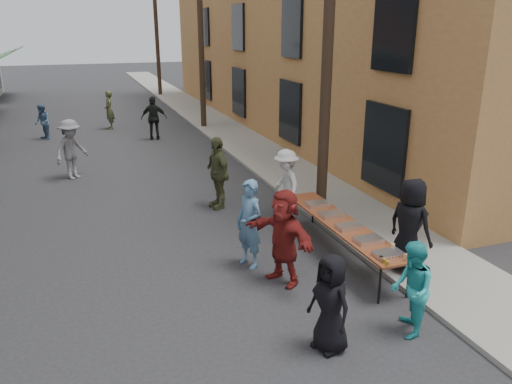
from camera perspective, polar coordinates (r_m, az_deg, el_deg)
ground at (r=9.00m, az=-8.94°, el=-12.33°), size 120.00×120.00×0.00m
sidewalk at (r=23.93m, az=-4.33°, el=7.55°), size 2.20×60.00×0.10m
building_ochre at (r=24.95m, az=10.47°, el=19.19°), size 10.00×28.00×10.00m
utility_pole_near at (r=12.03m, az=8.29°, el=17.95°), size 0.26×0.26×9.00m
utility_pole_mid at (r=23.32m, az=-6.35°, el=18.21°), size 0.26×0.26×9.00m
utility_pole_far at (r=35.08m, az=-11.33°, el=18.04°), size 0.26×0.26×9.00m
serving_table at (r=10.36m, az=9.75°, el=-3.69°), size 0.70×4.00×0.75m
catering_tray_sausage at (r=9.06m, az=14.91°, el=-6.88°), size 0.50×0.33×0.08m
catering_tray_foil_b at (r=9.55m, az=12.72°, el=-5.35°), size 0.50×0.33×0.08m
catering_tray_buns at (r=10.09m, az=10.61°, el=-3.88°), size 0.50×0.33×0.08m
catering_tray_foil_d at (r=10.65m, az=8.73°, el=-2.55°), size 0.50×0.33×0.08m
catering_tray_buns_end at (r=11.23m, az=7.04°, el=-1.35°), size 0.50×0.33×0.08m
condiment_jar_a at (r=8.73m, az=14.82°, el=-7.89°), size 0.07×0.07×0.08m
condiment_jar_b at (r=8.80m, az=14.46°, el=-7.63°), size 0.07×0.07×0.08m
condiment_jar_c at (r=8.87m, az=14.10°, el=-7.37°), size 0.07×0.07×0.08m
cup_stack at (r=8.98m, az=16.88°, el=-7.15°), size 0.08×0.08×0.12m
guest_front_a at (r=7.47m, az=8.50°, el=-12.46°), size 0.68×0.85×1.52m
guest_front_b at (r=9.77m, az=-0.78°, el=-3.67°), size 0.64×0.76×1.79m
guest_front_c at (r=8.08m, az=17.33°, el=-10.57°), size 0.86×0.93×1.53m
guest_front_d at (r=12.36m, az=3.47°, el=0.97°), size 0.68×1.14×1.73m
guest_front_e at (r=13.00m, az=-4.41°, el=2.24°), size 0.65×1.17×1.90m
guest_queue_back at (r=9.17m, az=3.17°, el=-5.14°), size 1.11×1.76×1.81m
server at (r=9.80m, az=17.17°, el=-3.69°), size 0.84×1.03×1.83m
passerby_left at (r=16.50m, az=-20.35°, el=4.58°), size 1.36×1.32×1.87m
passerby_mid at (r=21.43m, az=-11.58°, el=8.27°), size 1.13×0.63×1.81m
passerby_right at (r=24.21m, az=-16.42°, el=8.98°), size 0.43×0.65×1.76m
passerby_far at (r=22.84m, az=-23.21°, el=7.36°), size 0.78×0.87×1.49m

